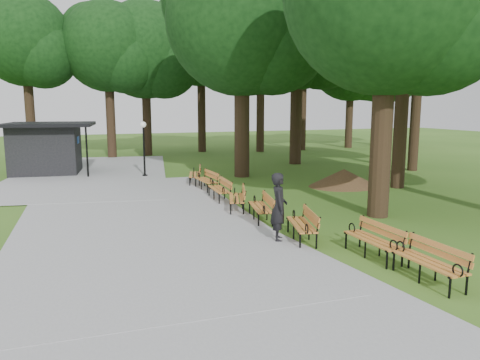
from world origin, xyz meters
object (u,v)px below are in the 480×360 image
object	(u,v)px
lamp_post	(144,137)
lawn_tree_5	(420,40)
dirt_mound	(344,178)
bench_3	(260,207)
kiosk	(46,148)
bench_1	(373,240)
bench_6	(206,180)
bench_2	(302,225)
lawn_tree_4	(298,27)
lawn_tree_2	(242,20)
bench_0	(428,262)
bench_5	(219,189)
person	(279,207)
bench_4	(237,198)
bench_7	(195,175)
lawn_tree_1	(408,2)

from	to	relation	value
lamp_post	lawn_tree_5	world-z (taller)	lawn_tree_5
dirt_mound	bench_3	world-z (taller)	bench_3
kiosk	dirt_mound	size ratio (longest dim) A/B	1.60
bench_1	bench_6	xyz separation A→B (m)	(-1.36, 10.25, 0.00)
bench_6	lawn_tree_5	bearing A→B (deg)	94.85
bench_3	bench_2	bearing A→B (deg)	16.89
bench_1	lawn_tree_4	world-z (taller)	lawn_tree_4
lamp_post	bench_2	bearing A→B (deg)	-79.91
bench_6	lawn_tree_2	xyz separation A→B (m)	(2.89, 3.12, 7.58)
bench_1	lawn_tree_4	xyz separation A→B (m)	(6.66, 17.21, 8.12)
lawn_tree_4	bench_0	bearing A→B (deg)	-109.04
lamp_post	lawn_tree_2	size ratio (longest dim) A/B	0.24
bench_5	lawn_tree_2	distance (m)	9.79
lawn_tree_4	bench_3	bearing A→B (deg)	-121.47
person	bench_1	bearing A→B (deg)	-121.95
bench_4	lawn_tree_2	xyz separation A→B (m)	(2.95, 7.31, 7.58)
bench_3	bench_5	bearing A→B (deg)	-163.68
dirt_mound	bench_7	distance (m)	7.09
lawn_tree_2	person	bearing A→B (deg)	-105.52
dirt_mound	bench_2	distance (m)	9.19
dirt_mound	bench_4	xyz separation A→B (m)	(-6.38, -2.89, 0.03)
kiosk	lawn_tree_5	xyz separation A→B (m)	(19.90, -6.00, 5.95)
bench_0	bench_1	size ratio (longest dim) A/B	1.00
person	bench_1	size ratio (longest dim) A/B	1.01
person	bench_2	size ratio (longest dim) A/B	1.01
bench_3	lawn_tree_2	world-z (taller)	lawn_tree_2
lamp_post	bench_4	xyz separation A→B (m)	(1.90, -9.09, -1.68)
person	bench_7	bearing A→B (deg)	19.60
bench_5	bench_6	bearing A→B (deg)	-179.87
kiosk	dirt_mound	xyz separation A→B (m)	(13.21, -9.13, -1.00)
kiosk	bench_4	size ratio (longest dim) A/B	2.37
bench_2	bench_5	size ratio (longest dim) A/B	1.00
bench_6	bench_0	bearing A→B (deg)	3.78
kiosk	bench_2	distance (m)	17.74
bench_0	lawn_tree_1	xyz separation A→B (m)	(7.00, 9.57, 7.71)
bench_0	lawn_tree_1	bearing A→B (deg)	142.89
bench_1	bench_4	size ratio (longest dim) A/B	1.00
bench_0	bench_5	world-z (taller)	same
bench_3	lawn_tree_1	world-z (taller)	lawn_tree_1
bench_4	lawn_tree_4	distance (m)	15.99
bench_4	lawn_tree_2	size ratio (longest dim) A/B	0.16
bench_0	bench_6	bearing A→B (deg)	-173.98
lamp_post	lawn_tree_1	xyz separation A→B (m)	(10.43, -7.35, 6.04)
bench_1	lawn_tree_2	distance (m)	15.45
kiosk	bench_3	xyz separation A→B (m)	(7.05, -13.70, -0.97)
dirt_mound	kiosk	bearing A→B (deg)	145.34
lawn_tree_5	bench_2	bearing A→B (deg)	-141.21
lawn_tree_5	lawn_tree_1	bearing A→B (deg)	-136.73
bench_4	lawn_tree_5	distance (m)	15.98
person	lamp_post	xyz separation A→B (m)	(-1.72, 13.05, 1.15)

